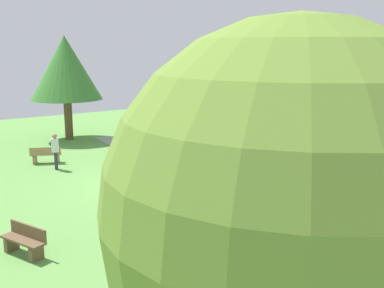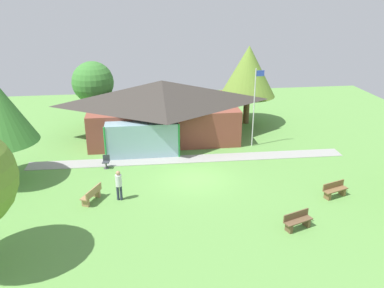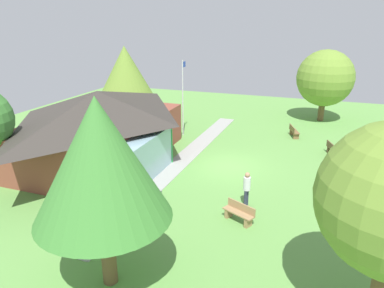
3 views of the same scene
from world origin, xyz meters
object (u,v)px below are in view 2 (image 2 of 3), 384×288
Objects in this scene: visitor_strolling_lawn at (119,183)px; tree_behind_pavilion_left at (93,83)px; pavilion at (162,108)px; bench_lawn_far_right at (335,190)px; tree_behind_pavilion_right at (248,71)px; flagpole at (255,105)px; bench_front_right at (297,221)px; patio_chair_west at (106,162)px; bench_mid_left at (92,195)px.

tree_behind_pavilion_left reaches higher than visitor_strolling_lawn.
pavilion is 14.27m from bench_lawn_far_right.
bench_lawn_far_right is 0.24× the size of tree_behind_pavilion_right.
bench_lawn_far_right is at bearing -73.06° from flagpole.
pavilion is 7.12m from flagpole.
bench_front_right is 12.68m from patio_chair_west.
flagpole reaches higher than patio_chair_west.
bench_mid_left is at bearing -147.68° from flagpole.
bench_lawn_far_right is at bearing -51.18° from pavilion.
bench_front_right is 20.82m from tree_behind_pavilion_left.
bench_front_right is (5.64, -13.78, -1.86)m from pavilion.
bench_front_right is 0.24× the size of tree_behind_pavilion_right.
pavilion is 7.01m from patio_chair_west.
pavilion is 13.86× the size of patio_chair_west.
visitor_strolling_lawn is 0.27× the size of tree_behind_pavilion_right.
tree_behind_pavilion_left is 0.82× the size of tree_behind_pavilion_right.
bench_lawn_far_right is 14.04m from tree_behind_pavilion_right.
pavilion is 10.94m from bench_mid_left.
bench_lawn_far_right and bench_mid_left have the same top height.
visitor_strolling_lawn reaches higher than bench_lawn_far_right.
bench_mid_left is 17.37m from tree_behind_pavilion_right.
bench_front_right is at bearing -10.23° from visitor_strolling_lawn.
flagpole is at bearing -24.80° from pavilion.
flagpole is 11.19m from bench_front_right.
pavilion is 7.74× the size of bench_mid_left.
flagpole reaches higher than bench_front_right.
tree_behind_pavilion_left reaches higher than bench_front_right.
flagpole is 3.66× the size of bench_front_right.
flagpole reaches higher than bench_lawn_far_right.
pavilion is at bearing 2.03° from bench_mid_left.
flagpole is at bearing -29.11° from tree_behind_pavilion_left.
bench_front_right is at bearing -85.14° from bench_mid_left.
visitor_strolling_lawn is (1.48, -0.01, 0.62)m from bench_mid_left.
bench_lawn_far_right is at bearing -68.82° from bench_mid_left.
tree_behind_pavilion_left is at bearing -65.04° from bench_lawn_far_right.
flagpole reaches higher than pavilion.
tree_behind_pavilion_right is at bearing -138.72° from patio_chair_west.
tree_behind_pavilion_right reaches higher than tree_behind_pavilion_left.
tree_behind_pavilion_right is at bearing -17.67° from bench_mid_left.
bench_front_right and bench_mid_left have the same top height.
bench_lawn_far_right is 1.01× the size of bench_mid_left.
tree_behind_pavilion_right is at bearing -102.61° from bench_lawn_far_right.
tree_behind_pavilion_right is at bearing 17.71° from pavilion.
pavilion reaches higher than bench_front_right.
patio_chair_west is (-9.59, 8.30, 0.01)m from bench_front_right.
visitor_strolling_lawn reaches higher than patio_chair_west.
bench_front_right is at bearing -67.75° from pavilion.
pavilion reaches higher than visitor_strolling_lawn.
bench_lawn_far_right and bench_front_right have the same top height.
patio_chair_west is (-3.95, -5.49, -1.85)m from pavilion.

